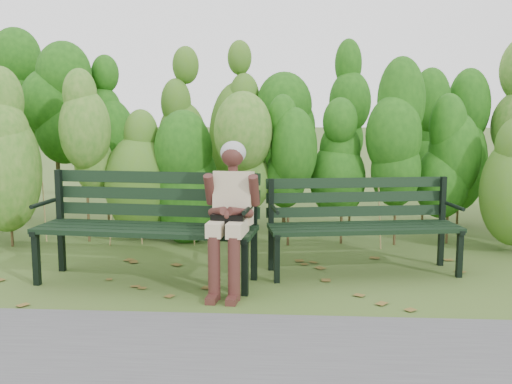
{
  "coord_description": "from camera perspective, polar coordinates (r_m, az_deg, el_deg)",
  "views": [
    {
      "loc": [
        0.37,
        -5.21,
        1.55
      ],
      "look_at": [
        0.0,
        0.35,
        0.75
      ],
      "focal_mm": 42.0,
      "sensor_mm": 36.0,
      "label": 1
    }
  ],
  "objects": [
    {
      "name": "ground",
      "position": [
        5.44,
        -0.25,
        -8.36
      ],
      "size": [
        80.0,
        80.0,
        0.0
      ],
      "primitive_type": "plane",
      "color": "#4B5C2A"
    },
    {
      "name": "hedge_band",
      "position": [
        7.08,
        0.81,
        5.81
      ],
      "size": [
        11.04,
        1.67,
        2.42
      ],
      "color": "#47381E",
      "rests_on": "ground"
    },
    {
      "name": "leaf_litter",
      "position": [
        5.51,
        0.23,
        -8.14
      ],
      "size": [
        5.96,
        2.28,
        0.01
      ],
      "color": "brown",
      "rests_on": "ground"
    },
    {
      "name": "bench_left",
      "position": [
        5.42,
        -10.09,
        -2.38
      ],
      "size": [
        1.98,
        0.81,
        0.97
      ],
      "color": "black",
      "rests_on": "ground"
    },
    {
      "name": "bench_right",
      "position": [
        5.7,
        9.99,
        -2.39
      ],
      "size": [
        1.83,
        0.86,
        0.88
      ],
      "color": "black",
      "rests_on": "ground"
    },
    {
      "name": "seated_woman",
      "position": [
        5.01,
        -2.44,
        -1.27
      ],
      "size": [
        0.48,
        0.7,
        1.26
      ],
      "color": "#BAAC8E",
      "rests_on": "ground"
    }
  ]
}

